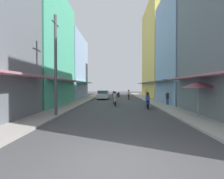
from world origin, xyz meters
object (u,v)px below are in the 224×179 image
pedestrian_foreground (167,98)px  pedestrian_far (146,94)px  utility_pole (56,65)px  motorbike_orange (114,98)px  parked_car (103,95)px  vendor_umbrella (198,85)px  motorbike_black (118,95)px  motorbike_blue (148,101)px  motorbike_maroon (129,95)px  motorbike_silver (115,99)px

pedestrian_foreground → pedestrian_far: bearing=93.9°
pedestrian_far → utility_pole: size_ratio=0.24×
motorbike_orange → pedestrian_foreground: bearing=-21.8°
parked_car → motorbike_orange: bearing=-74.2°
vendor_umbrella → pedestrian_far: bearing=91.5°
motorbike_black → vendor_umbrella: size_ratio=0.71×
motorbike_blue → pedestrian_far: size_ratio=1.08×
motorbike_black → motorbike_orange: motorbike_orange is taller
motorbike_black → motorbike_orange: bearing=-93.1°
motorbike_orange → vendor_umbrella: vendor_umbrella is taller
motorbike_blue → motorbike_maroon: size_ratio=1.00×
pedestrian_far → vendor_umbrella: bearing=-88.5°
pedestrian_far → vendor_umbrella: vendor_umbrella is taller
pedestrian_far → utility_pole: utility_pole is taller
parked_car → motorbike_black: bearing=64.8°
parked_car → motorbike_maroon: bearing=-1.3°
pedestrian_foreground → vendor_umbrella: (-0.20, -7.38, 1.44)m
motorbike_orange → vendor_umbrella: 11.44m
pedestrian_far → motorbike_maroon: bearing=-168.7°
motorbike_black → motorbike_orange: 11.74m
motorbike_silver → parked_car: bearing=102.6°
motorbike_orange → motorbike_blue: bearing=-55.1°
motorbike_orange → motorbike_silver: bearing=-85.8°
motorbike_maroon → utility_pole: (-6.21, -15.75, 2.92)m
pedestrian_foreground → motorbike_silver: bearing=-178.1°
motorbike_silver → vendor_umbrella: vendor_umbrella is taller
pedestrian_foreground → utility_pole: size_ratio=0.23×
motorbike_orange → motorbike_maroon: 6.78m
motorbike_black → motorbike_blue: size_ratio=0.97×
motorbike_silver → utility_pole: (-4.07, -6.81, 2.92)m
motorbike_silver → motorbike_black: motorbike_silver is taller
parked_car → pedestrian_foreground: (7.79, -8.84, 0.08)m
pedestrian_far → pedestrian_foreground: bearing=-86.1°
motorbike_orange → pedestrian_far: bearing=52.6°
parked_car → pedestrian_foreground: pedestrian_foreground is taller
pedestrian_far → vendor_umbrella: 16.79m
motorbike_black → motorbike_maroon: (1.68, -5.36, 0.20)m
motorbike_maroon → motorbike_orange: bearing=-110.0°
motorbike_maroon → vendor_umbrella: 16.56m
motorbike_orange → pedestrian_foreground: size_ratio=1.11×
motorbike_maroon → utility_pole: size_ratio=0.26×
motorbike_maroon → pedestrian_foreground: pedestrian_foreground is taller
pedestrian_far → pedestrian_foreground: pedestrian_far is taller
parked_car → pedestrian_far: size_ratio=2.48×
motorbike_silver → parked_car: 9.26m
motorbike_silver → pedestrian_far: 10.84m
pedestrian_far → motorbike_black: bearing=134.6°
pedestrian_far → utility_pole: bearing=-119.4°
utility_pole → motorbike_blue: bearing=32.3°
motorbike_maroon → vendor_umbrella: bearing=-78.0°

